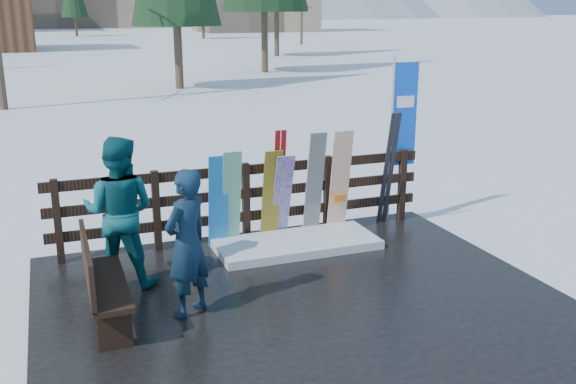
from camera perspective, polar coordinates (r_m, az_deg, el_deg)
name	(u,v)px	position (r m, az deg, el deg)	size (l,w,h in m)	color
ground	(302,305)	(7.66, 1.24, -10.02)	(700.00, 700.00, 0.00)	white
deck	(302,302)	(7.64, 1.25, -9.75)	(6.00, 5.00, 0.08)	black
fence	(246,196)	(9.34, -3.76, -0.37)	(5.60, 0.10, 1.15)	black
snow_patch	(296,244)	(9.16, 0.76, -4.60)	(2.29, 1.00, 0.12)	white
bench	(99,279)	(7.14, -16.42, -7.46)	(0.41, 1.50, 0.97)	black
snowboard_0	(218,202)	(9.01, -6.21, -0.90)	(0.28, 0.03, 1.37)	blue
snowboard_1	(231,199)	(9.05, -5.05, -0.62)	(0.26, 0.03, 1.43)	silver
snowboard_2	(271,196)	(9.22, -1.51, -0.34)	(0.26, 0.03, 1.40)	yellow
snowboard_3	(282,197)	(9.29, -0.54, -0.48)	(0.27, 0.03, 1.34)	silver
snowboard_4	(314,184)	(9.43, 2.36, 0.68)	(0.26, 0.03, 1.61)	black
snowboard_5	(340,182)	(9.59, 4.62, 0.89)	(0.30, 0.03, 1.60)	white
ski_pair_a	(279,185)	(9.30, -0.82, 0.63)	(0.16, 0.21, 1.64)	maroon
ski_pair_b	(389,169)	(10.01, 8.93, 2.01)	(0.17, 0.36, 1.80)	black
rental_flag	(401,121)	(10.19, 10.04, 6.26)	(0.45, 0.04, 2.60)	silver
person_front	(187,243)	(7.06, -8.97, -4.51)	(0.61, 0.40, 1.66)	#113145
person_back	(119,212)	(7.98, -14.76, -1.72)	(0.90, 0.70, 1.85)	#0D4E56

